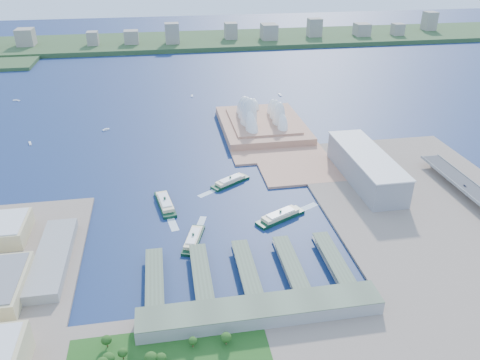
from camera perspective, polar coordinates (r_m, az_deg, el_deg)
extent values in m
plane|color=#0E1D44|center=(502.10, -2.36, -6.16)|extent=(3000.00, 3000.00, 0.00)
cube|color=gray|center=(542.08, 24.61, -6.00)|extent=(240.00, 500.00, 3.00)
cube|color=tan|center=(745.90, 3.23, 5.78)|extent=(135.00, 220.00, 3.00)
cube|color=#2D4926|center=(1421.44, -7.80, 16.39)|extent=(2200.00, 260.00, 12.00)
cube|color=gray|center=(609.18, 15.06, 1.53)|extent=(45.00, 155.00, 35.00)
cube|color=gray|center=(394.12, 2.56, -15.70)|extent=(200.00, 28.00, 12.00)
imported|color=slate|center=(616.06, 25.74, -0.63)|extent=(1.96, 4.83, 1.40)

